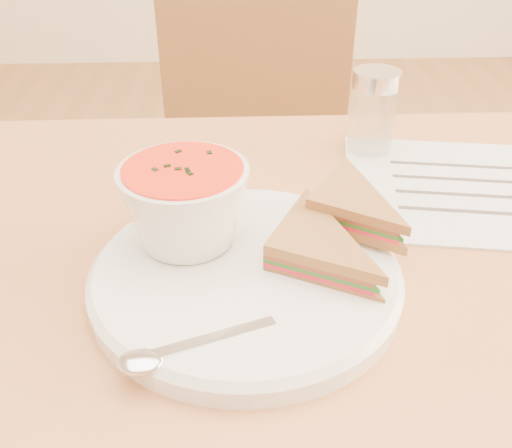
{
  "coord_description": "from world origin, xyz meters",
  "views": [
    {
      "loc": [
        -0.11,
        -0.41,
        1.07
      ],
      "look_at": [
        -0.09,
        -0.0,
        0.8
      ],
      "focal_mm": 40.0,
      "sensor_mm": 36.0,
      "label": 1
    }
  ],
  "objects_px": {
    "condiment_shaker": "(373,112)",
    "soup_bowl": "(186,209)",
    "chair_far": "(237,217)",
    "plate": "(246,277)"
  },
  "relations": [
    {
      "from": "condiment_shaker",
      "to": "soup_bowl",
      "type": "bearing_deg",
      "value": -134.34
    },
    {
      "from": "chair_far",
      "to": "condiment_shaker",
      "type": "bearing_deg",
      "value": 130.43
    },
    {
      "from": "chair_far",
      "to": "soup_bowl",
      "type": "distance_m",
      "value": 0.66
    },
    {
      "from": "chair_far",
      "to": "plate",
      "type": "bearing_deg",
      "value": 103.79
    },
    {
      "from": "plate",
      "to": "condiment_shaker",
      "type": "distance_m",
      "value": 0.31
    },
    {
      "from": "chair_far",
      "to": "plate",
      "type": "relative_size",
      "value": 3.29
    },
    {
      "from": "condiment_shaker",
      "to": "chair_far",
      "type": "bearing_deg",
      "value": 116.9
    },
    {
      "from": "plate",
      "to": "soup_bowl",
      "type": "bearing_deg",
      "value": 142.55
    },
    {
      "from": "chair_far",
      "to": "condiment_shaker",
      "type": "relative_size",
      "value": 8.64
    },
    {
      "from": "plate",
      "to": "soup_bowl",
      "type": "xyz_separation_m",
      "value": [
        -0.05,
        0.04,
        0.05
      ]
    }
  ]
}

